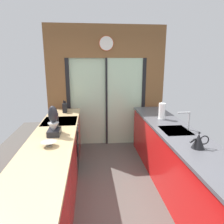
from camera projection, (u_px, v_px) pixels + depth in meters
ground_plane at (116, 187)px, 3.30m from camera, size 5.04×7.60×0.02m
back_wall_unit at (106, 80)px, 4.67m from camera, size 2.64×0.12×2.70m
left_counter_run at (50, 180)px, 2.64m from camera, size 0.62×3.80×0.92m
right_counter_run at (181, 166)px, 2.99m from camera, size 0.62×3.80×0.92m
sink_faucet at (187, 118)px, 3.10m from camera, size 0.19×0.02×0.28m
oven_range at (61, 146)px, 3.72m from camera, size 0.60×0.60×0.92m
mixing_bowl_far at (49, 144)px, 2.53m from camera, size 0.19×0.19×0.06m
knife_block at (65, 108)px, 4.20m from camera, size 0.08×0.14×0.25m
stand_mixer at (54, 124)px, 2.90m from camera, size 0.17×0.27×0.42m
kettle at (199, 141)px, 2.46m from camera, size 0.24×0.16×0.21m
paper_towel_roll at (162, 111)px, 3.69m from camera, size 0.13×0.13×0.32m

